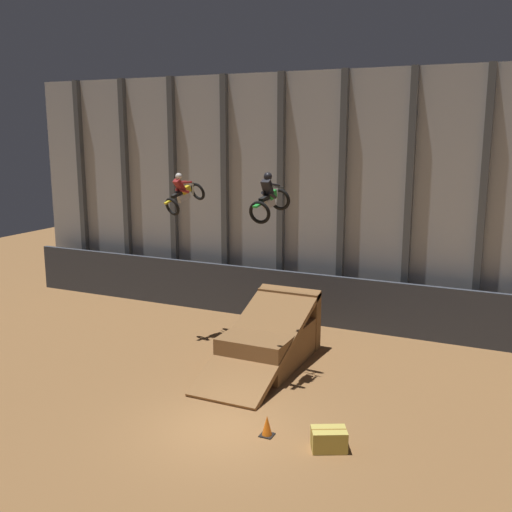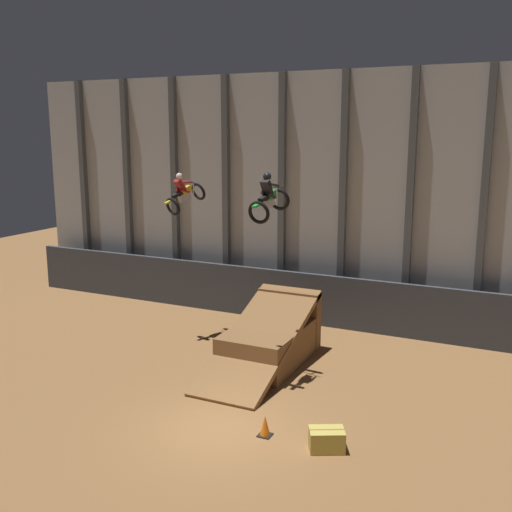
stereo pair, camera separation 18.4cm
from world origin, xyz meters
name	(u,v)px [view 1 (the left image)]	position (x,y,z in m)	size (l,w,h in m)	color
ground_plane	(222,429)	(0.00, 0.00, 0.00)	(60.00, 60.00, 0.00)	olive
arena_back_wall	(343,199)	(0.00, 10.92, 5.27)	(32.00, 0.40, 10.54)	#ADB2B7
lower_barrier	(332,302)	(0.00, 9.79, 1.10)	(31.36, 0.20, 2.20)	#383D47
dirt_ramp	(271,339)	(-0.81, 5.29, 0.79)	(2.40, 5.89, 2.36)	brown
rider_bike_left_air	(183,194)	(-5.01, 6.37, 5.71)	(1.20, 1.90, 1.66)	black
rider_bike_right_air	(269,199)	(-0.23, 3.73, 5.99)	(0.84, 1.85, 1.58)	black
traffic_cone_near_ramp	(267,426)	(1.28, 0.21, 0.28)	(0.36, 0.36, 0.58)	black
hay_bale_trackside	(329,439)	(3.01, 0.24, 0.28)	(1.07, 0.94, 0.57)	#CCB751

